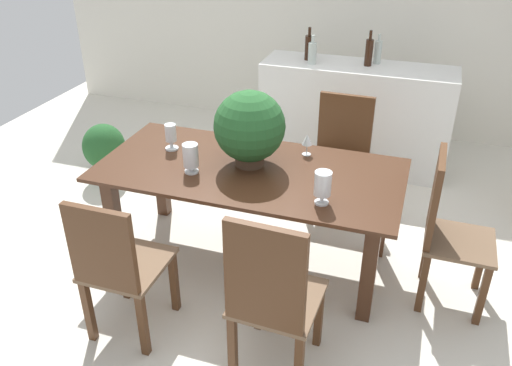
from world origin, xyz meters
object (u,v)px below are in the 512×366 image
Objects in this scene: crystal_vase_left at (191,156)px; crystal_vase_right at (171,135)px; wine_bottle_amber at (378,52)px; wine_bottle_tall at (309,47)px; dining_table at (250,184)px; chair_near_left at (117,264)px; wine_bottle_green at (312,53)px; wine_bottle_clear at (369,52)px; potted_plant_floor at (104,149)px; kitchen_counter at (354,116)px; wine_glass at (307,140)px; chair_near_right at (271,295)px; flower_centerpiece at (249,127)px; chair_far_right at (342,147)px; chair_foot_end at (446,225)px; crystal_vase_center_near at (323,185)px.

crystal_vase_right is at bearing 135.54° from crystal_vase_left.
wine_bottle_amber is 0.63m from wine_bottle_tall.
chair_near_left reaches higher than dining_table.
wine_bottle_clear is at bearing 11.89° from wine_bottle_green.
crystal_vase_right is 1.34m from potted_plant_floor.
wine_glass is at bearing -94.94° from kitchen_counter.
crystal_vase_right is 0.36× the size of potted_plant_floor.
chair_near_right is 1.22m from flower_centerpiece.
crystal_vase_right is (-0.28, 0.28, -0.00)m from crystal_vase_left.
chair_far_right is at bearing 64.16° from dining_table.
chair_near_left is at bearing 119.55° from chair_foot_end.
wine_bottle_tall is (-0.36, 1.47, 0.25)m from wine_glass.
flower_centerpiece is 1.92m from potted_plant_floor.
dining_table is at bearing -90.53° from wine_bottle_green.
dining_table is at bearing -106.97° from wine_bottle_amber.
chair_foot_end reaches higher than crystal_vase_center_near.
crystal_vase_left is at bearing 172.79° from crystal_vase_center_near.
chair_far_right is 2.16m from potted_plant_floor.
chair_near_right is 0.76m from crystal_vase_center_near.
chair_near_right is at bearing -91.06° from wine_bottle_clear.
wine_bottle_clear is (-0.05, 2.07, 0.24)m from crystal_vase_center_near.
flower_centerpiece is at bearing 35.09° from crystal_vase_left.
wine_glass is at bearing 38.96° from flower_centerpiece.
wine_bottle_tall reaches higher than kitchen_counter.
wine_glass is (-0.98, 0.33, 0.29)m from chair_foot_end.
wine_bottle_tall reaches higher than crystal_vase_left.
wine_bottle_clear reaches higher than wine_bottle_tall.
wine_bottle_clear is at bearing 87.87° from chair_far_right.
chair_foot_end reaches higher than crystal_vase_right.
crystal_vase_left reaches higher than dining_table.
crystal_vase_right is at bearing -109.14° from wine_bottle_tall.
kitchen_counter is (0.12, 1.45, -0.36)m from wine_glass.
crystal_vase_center_near is 0.82× the size of wine_bottle_green.
chair_near_right is at bearing -65.29° from flower_centerpiece.
chair_far_right is 0.72m from wine_glass.
chair_foot_end is at bearing 0.05° from dining_table.
wine_bottle_clear reaches higher than chair_far_right.
flower_centerpiece reaches higher than crystal_vase_center_near.
wine_bottle_tall is at bearing -98.48° from chair_near_left.
wine_bottle_clear reaches higher than chair_near_right.
chair_far_right is 1.42m from crystal_vase_left.
wine_bottle_tall is 0.55m from wine_bottle_clear.
flower_centerpiece is 3.33× the size of wine_glass.
dining_table is 0.51m from wine_glass.
wine_bottle_clear reaches higher than wine_bottle_green.
chair_foot_end is 0.85m from crystal_vase_center_near.
flower_centerpiece reaches higher than wine_bottle_green.
dining_table is 1.86m from wine_bottle_tall.
chair_foot_end is 1.92× the size of potted_plant_floor.
chair_near_right is 3.55× the size of wine_bottle_tall.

